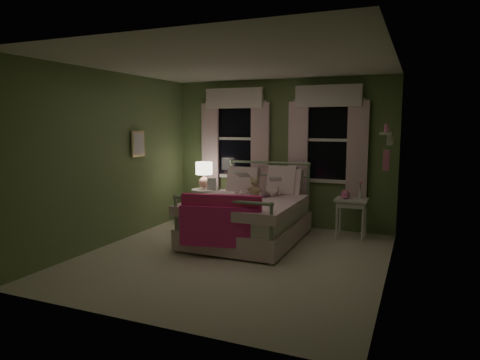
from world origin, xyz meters
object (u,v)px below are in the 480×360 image
at_px(teddy_bear, 255,188).
at_px(nightstand_right, 352,205).
at_px(child_right, 274,180).
at_px(nightstand_left, 204,202).
at_px(child_left, 243,178).
at_px(bed, 249,217).
at_px(table_lamp, 204,172).

bearing_deg(teddy_bear, nightstand_right, 17.40).
bearing_deg(child_right, teddy_bear, 55.04).
bearing_deg(teddy_bear, nightstand_left, 159.96).
distance_m(child_left, teddy_bear, 0.35).
bearing_deg(bed, table_lamp, 148.89).
xyz_separation_m(bed, nightstand_right, (1.46, 0.73, 0.17)).
distance_m(bed, teddy_bear, 0.50).
distance_m(teddy_bear, nightstand_left, 1.26).
height_order(child_right, teddy_bear, child_right).
xyz_separation_m(child_left, nightstand_left, (-0.85, 0.26, -0.51)).
distance_m(bed, child_right, 0.74).
xyz_separation_m(bed, child_left, (-0.29, 0.43, 0.55)).
bearing_deg(child_right, bed, 83.15).
relative_size(bed, table_lamp, 4.33).
xyz_separation_m(child_left, child_right, (0.56, 0.00, -0.01)).
xyz_separation_m(nightstand_left, nightstand_right, (2.60, 0.05, 0.13)).
distance_m(teddy_bear, nightstand_right, 1.56).
bearing_deg(nightstand_left, table_lamp, 0.00).
distance_m(child_right, nightstand_left, 1.52).
relative_size(bed, teddy_bear, 6.62).
bearing_deg(teddy_bear, table_lamp, 159.96).
distance_m(nightstand_left, nightstand_right, 2.61).
bearing_deg(table_lamp, teddy_bear, -20.04).
bearing_deg(nightstand_right, bed, -153.34).
bearing_deg(bed, child_left, 123.42).
bearing_deg(table_lamp, nightstand_left, 180.00).
relative_size(child_left, nightstand_left, 1.10).
xyz_separation_m(child_right, table_lamp, (-1.41, 0.26, 0.04)).
height_order(teddy_bear, nightstand_left, teddy_bear).
height_order(bed, child_left, child_left).
bearing_deg(nightstand_right, teddy_bear, -162.60).
distance_m(bed, nightstand_left, 1.33).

